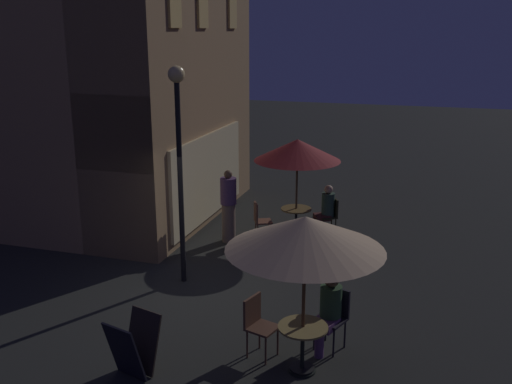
# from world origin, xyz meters

# --- Properties ---
(ground_plane) EXTENTS (60.00, 60.00, 0.00)m
(ground_plane) POSITION_xyz_m (0.00, 0.00, 0.00)
(ground_plane) COLOR #262622
(cafe_building) EXTENTS (6.27, 7.73, 7.21)m
(cafe_building) POSITION_xyz_m (3.11, 3.91, 3.60)
(cafe_building) COLOR #9F794F
(cafe_building) RESTS_ON ground
(street_lamp_near_corner) EXTENTS (0.31, 0.31, 4.15)m
(street_lamp_near_corner) POSITION_xyz_m (0.58, 0.57, 2.84)
(street_lamp_near_corner) COLOR black
(street_lamp_near_corner) RESTS_ON ground
(menu_sandwich_board) EXTENTS (0.76, 0.70, 0.88)m
(menu_sandwich_board) POSITION_xyz_m (-2.58, -0.09, 0.45)
(menu_sandwich_board) COLOR black
(menu_sandwich_board) RESTS_ON ground
(cafe_table_0) EXTENTS (0.72, 0.72, 0.72)m
(cafe_table_0) POSITION_xyz_m (-1.78, -2.34, 0.52)
(cafe_table_0) COLOR black
(cafe_table_0) RESTS_ON ground
(cafe_table_1) EXTENTS (0.71, 0.71, 0.74)m
(cafe_table_1) POSITION_xyz_m (3.58, -0.97, 0.54)
(cafe_table_1) COLOR black
(cafe_table_1) RESTS_ON ground
(patio_umbrella_0) EXTENTS (2.19, 2.19, 2.35)m
(patio_umbrella_0) POSITION_xyz_m (-1.78, -2.34, 2.10)
(patio_umbrella_0) COLOR black
(patio_umbrella_0) RESTS_ON ground
(patio_umbrella_1) EXTENTS (1.99, 1.99, 2.38)m
(patio_umbrella_1) POSITION_xyz_m (3.58, -0.97, 2.12)
(patio_umbrella_1) COLOR black
(patio_umbrella_1) RESTS_ON ground
(cafe_chair_0) EXTENTS (0.55, 0.55, 0.95)m
(cafe_chair_0) POSITION_xyz_m (-0.97, -2.64, 0.58)
(cafe_chair_0) COLOR black
(cafe_chair_0) RESTS_ON ground
(cafe_chair_1) EXTENTS (0.52, 0.52, 0.94)m
(cafe_chair_1) POSITION_xyz_m (-1.55, -1.60, 0.57)
(cafe_chair_1) COLOR brown
(cafe_chair_1) RESTS_ON ground
(cafe_chair_2) EXTENTS (0.52, 0.52, 0.93)m
(cafe_chair_2) POSITION_xyz_m (3.99, -1.73, 0.57)
(cafe_chair_2) COLOR black
(cafe_chair_2) RESTS_ON ground
(cafe_chair_3) EXTENTS (0.52, 0.52, 0.91)m
(cafe_chair_3) POSITION_xyz_m (3.20, -0.19, 0.55)
(cafe_chair_3) COLOR brown
(cafe_chair_3) RESTS_ON ground
(patron_seated_0) EXTENTS (0.52, 0.43, 1.26)m
(patron_seated_0) POSITION_xyz_m (-1.11, -2.59, 0.72)
(patron_seated_0) COLOR #623B68
(patron_seated_0) RESTS_ON ground
(patron_seated_1) EXTENTS (0.44, 0.51, 1.26)m
(patron_seated_1) POSITION_xyz_m (3.92, -1.60, 0.71)
(patron_seated_1) COLOR #4C2320
(patron_seated_1) RESTS_ON ground
(patron_standing_2) EXTENTS (0.37, 0.37, 1.70)m
(patron_standing_2) POSITION_xyz_m (2.94, 0.48, 0.85)
(patron_standing_2) COLOR #796151
(patron_standing_2) RESTS_ON ground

